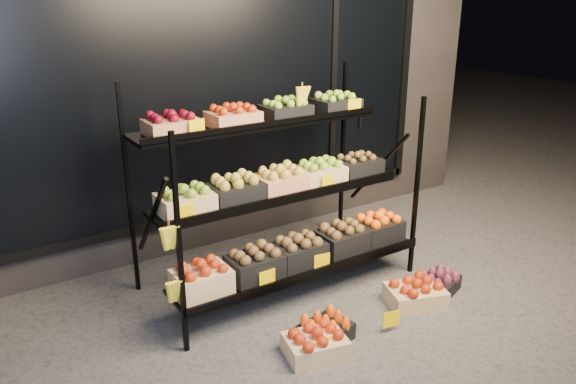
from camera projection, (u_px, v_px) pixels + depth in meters
ground at (326, 317)px, 4.13m from camera, size 24.00×24.00×0.00m
building at (175, 45)px, 5.58m from camera, size 6.00×2.08×3.50m
display_rack at (281, 193)px, 4.33m from camera, size 2.18×1.02×1.66m
tag_floor_a at (323, 352)px, 3.63m from camera, size 0.13×0.01×0.12m
tag_floor_b at (391, 324)px, 3.93m from camera, size 0.13×0.01×0.12m
floor_crate_left at (315, 343)px, 3.67m from camera, size 0.44×0.37×0.20m
floor_crate_midleft at (324, 330)px, 3.82m from camera, size 0.40×0.32×0.19m
floor_crate_midright at (415, 293)px, 4.26m from camera, size 0.49×0.43×0.21m
floor_crate_right at (439, 282)px, 4.44m from camera, size 0.40×0.35×0.18m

